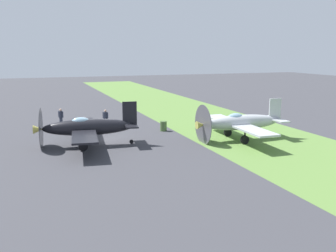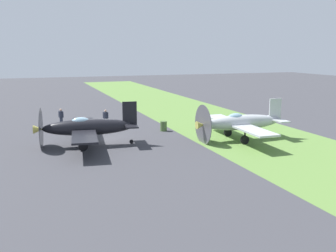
# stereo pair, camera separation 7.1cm
# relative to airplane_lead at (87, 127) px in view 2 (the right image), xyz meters

# --- Properties ---
(ground_plane) EXTENTS (160.00, 160.00, 0.00)m
(ground_plane) POSITION_rel_airplane_lead_xyz_m (1.55, -1.12, -1.46)
(ground_plane) COLOR #38383D
(grass_verge) EXTENTS (120.00, 11.00, 0.01)m
(grass_verge) POSITION_rel_airplane_lead_xyz_m (1.55, -13.81, -1.45)
(grass_verge) COLOR #567A38
(grass_verge) RESTS_ON ground
(airplane_lead) EXTENTS (9.82, 7.79, 3.48)m
(airplane_lead) POSITION_rel_airplane_lead_xyz_m (0.00, 0.00, 0.00)
(airplane_lead) COLOR black
(airplane_lead) RESTS_ON ground
(airplane_wingman) EXTENTS (9.61, 7.63, 3.44)m
(airplane_wingman) POSITION_rel_airplane_lead_xyz_m (-2.15, -12.03, -0.02)
(airplane_wingman) COLOR #B2B7BC
(airplane_wingman) RESTS_ON ground
(ground_crew_chief) EXTENTS (0.50, 0.46, 1.73)m
(ground_crew_chief) POSITION_rel_airplane_lead_xyz_m (6.68, -2.73, -0.54)
(ground_crew_chief) COLOR #2D3342
(ground_crew_chief) RESTS_ON ground
(ground_crew_mechanic) EXTENTS (0.51, 0.44, 1.73)m
(ground_crew_mechanic) POSITION_rel_airplane_lead_xyz_m (8.72, 1.18, -0.54)
(ground_crew_mechanic) COLOR #2D3342
(ground_crew_mechanic) RESTS_ON ground
(fuel_drum) EXTENTS (0.60, 0.60, 0.90)m
(fuel_drum) POSITION_rel_airplane_lead_xyz_m (3.35, -7.36, -1.01)
(fuel_drum) COLOR #476633
(fuel_drum) RESTS_ON ground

